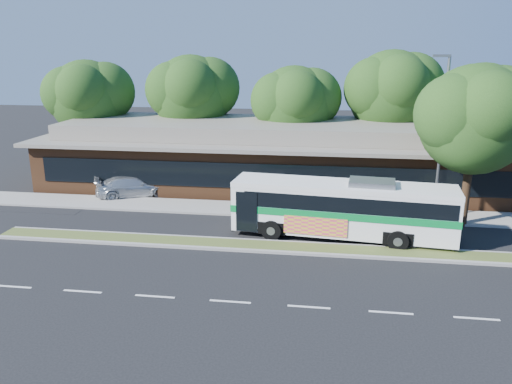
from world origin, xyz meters
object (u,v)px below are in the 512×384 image
(transit_bus, at_px, (343,205))
(sedan, at_px, (133,186))
(lamp_post, at_px, (441,134))
(sidewalk_tree, at_px, (483,117))

(transit_bus, distance_m, sedan, 14.61)
(lamp_post, relative_size, sedan, 1.87)
(sedan, bearing_deg, transit_bus, -137.71)
(transit_bus, xyz_separation_m, sidewalk_tree, (7.01, 2.93, 4.21))
(transit_bus, height_order, sedan, transit_bus)
(lamp_post, distance_m, transit_bus, 6.99)
(sedan, bearing_deg, sidewalk_tree, -122.39)
(lamp_post, relative_size, sidewalk_tree, 1.05)
(sedan, height_order, sidewalk_tree, sidewalk_tree)
(lamp_post, bearing_deg, sidewalk_tree, -16.92)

